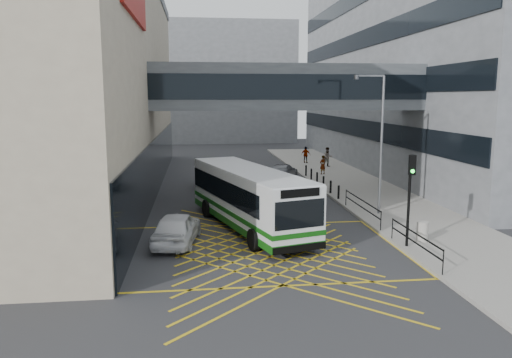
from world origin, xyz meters
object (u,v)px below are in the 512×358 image
object	(u,v)px
car_white	(177,228)
car_dark	(212,176)
street_lamp	(379,136)
car_silver	(283,171)
bus	(248,197)
litter_bin	(422,231)
traffic_light	(410,187)
pedestrian_a	(323,165)
pedestrian_c	(306,155)
pedestrian_b	(328,157)

from	to	relation	value
car_white	car_dark	distance (m)	15.49
car_dark	street_lamp	xyz separation A→B (m)	(9.18, -11.05, 3.87)
car_silver	street_lamp	size ratio (longest dim) A/B	0.57
bus	litter_bin	xyz separation A→B (m)	(7.83, -3.93, -1.07)
car_white	traffic_light	distance (m)	10.86
bus	car_white	bearing A→B (deg)	-162.18
street_lamp	car_white	bearing A→B (deg)	-156.12
traffic_light	pedestrian_a	distance (m)	21.67
pedestrian_a	pedestrian_c	distance (m)	7.65
litter_bin	pedestrian_c	world-z (taller)	pedestrian_c
car_dark	pedestrian_b	xyz separation A→B (m)	(11.49, 8.49, 0.29)
litter_bin	car_dark	bearing A→B (deg)	119.10
bus	pedestrian_c	xyz separation A→B (m)	(8.49, 24.45, -0.70)
car_white	litter_bin	size ratio (longest dim) A/B	5.26
pedestrian_a	pedestrian_c	bearing A→B (deg)	-118.60
bus	car_dark	world-z (taller)	bus
pedestrian_c	street_lamp	bearing A→B (deg)	116.43
car_dark	pedestrian_a	distance (m)	10.60
car_dark	bus	bearing A→B (deg)	101.63
car_silver	street_lamp	bearing A→B (deg)	125.29
car_white	pedestrian_b	distance (m)	27.44
car_dark	car_silver	distance (m)	6.57
bus	pedestrian_b	size ratio (longest dim) A/B	6.14
traffic_light	pedestrian_a	bearing A→B (deg)	93.04
bus	car_silver	xyz separation A→B (m)	(4.54, 15.40, -1.00)
pedestrian_c	litter_bin	bearing A→B (deg)	117.17
pedestrian_b	pedestrian_c	world-z (taller)	pedestrian_b
car_dark	pedestrian_c	bearing A→B (deg)	-125.86
street_lamp	pedestrian_a	world-z (taller)	street_lamp
car_white	street_lamp	distance (m)	12.71
car_silver	traffic_light	distance (m)	20.36
pedestrian_a	traffic_light	bearing A→B (deg)	58.63
car_silver	pedestrian_c	bearing A→B (deg)	-91.25
pedestrian_b	litter_bin	bearing A→B (deg)	-99.40
bus	car_dark	xyz separation A→B (m)	(-1.51, 12.85, -0.89)
car_dark	street_lamp	distance (m)	14.88
traffic_light	car_white	bearing A→B (deg)	175.03
bus	car_silver	distance (m)	16.08
bus	street_lamp	world-z (taller)	street_lamp
pedestrian_b	pedestrian_a	bearing A→B (deg)	-114.63
traffic_light	street_lamp	size ratio (longest dim) A/B	0.53
car_silver	pedestrian_a	xyz separation A→B (m)	(3.78, 1.41, 0.29)
street_lamp	pedestrian_a	xyz separation A→B (m)	(0.65, 15.00, -3.69)
car_silver	pedestrian_a	world-z (taller)	pedestrian_a
car_silver	traffic_light	size ratio (longest dim) A/B	1.07
car_dark	traffic_light	size ratio (longest dim) A/B	1.23
traffic_light	pedestrian_a	size ratio (longest dim) A/B	2.54
car_white	pedestrian_c	distance (m)	29.55
car_white	pedestrian_b	bearing A→B (deg)	-110.81
car_white	car_dark	size ratio (longest dim) A/B	0.95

